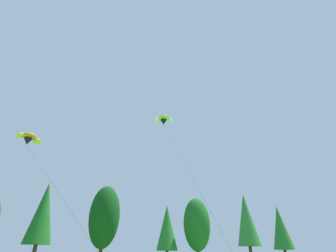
{
  "coord_description": "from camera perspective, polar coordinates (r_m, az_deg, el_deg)",
  "views": [
    {
      "loc": [
        -3.58,
        -1.23,
        2.58
      ],
      "look_at": [
        1.15,
        20.96,
        14.26
      ],
      "focal_mm": 26.36,
      "sensor_mm": 36.0,
      "label": 1
    }
  ],
  "objects": [
    {
      "name": "treeline_tree_c",
      "position": [
        54.2,
        -26.95,
        -17.36
      ],
      "size": [
        4.86,
        4.86,
        14.83
      ],
      "color": "#472D19",
      "rests_on": "ground_plane"
    },
    {
      "name": "treeline_tree_d",
      "position": [
        50.96,
        -14.48,
        -19.58
      ],
      "size": [
        5.66,
        5.66,
        14.31
      ],
      "color": "#472D19",
      "rests_on": "ground_plane"
    },
    {
      "name": "treeline_tree_e",
      "position": [
        51.93,
        -0.25,
        -22.38
      ],
      "size": [
        4.05,
        4.05,
        11.13
      ],
      "color": "#472D19",
      "rests_on": "ground_plane"
    },
    {
      "name": "treeline_tree_f",
      "position": [
        52.46,
        6.67,
        -21.58
      ],
      "size": [
        5.19,
        5.19,
        12.54
      ],
      "color": "#472D19",
      "rests_on": "ground_plane"
    },
    {
      "name": "treeline_tree_g",
      "position": [
        60.2,
        17.66,
        -19.85
      ],
      "size": [
        4.79,
        4.79,
        14.5
      ],
      "color": "#472D19",
      "rests_on": "ground_plane"
    },
    {
      "name": "treeline_tree_h",
      "position": [
        63.5,
        24.55,
        -20.57
      ],
      "size": [
        4.23,
        4.23,
        11.95
      ],
      "color": "#472D19",
      "rests_on": "ground_plane"
    },
    {
      "name": "parafoil_kite_high_orange",
      "position": [
        39.02,
        -29.57,
        -2.56
      ],
      "size": [
        14.14,
        19.09,
        15.8
      ],
      "color": "orange"
    },
    {
      "name": "parafoil_kite_mid_lime_white",
      "position": [
        39.03,
        -1.02,
        1.41
      ],
      "size": [
        4.15,
        16.45,
        20.42
      ],
      "color": "#93D633"
    }
  ]
}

